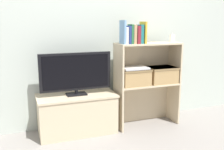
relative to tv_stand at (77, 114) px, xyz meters
The scene contains 18 objects.
ground_plane 0.50m from the tv_stand, 26.61° to the right, with size 16.00×16.00×0.00m, color gray.
wall_back 1.08m from the tv_stand, 30.45° to the left, with size 10.00×0.05×2.40m.
tv_stand is the anchor object (origin of this frame).
tv 0.47m from the tv_stand, 90.00° to the right, with size 0.79×0.14×0.47m.
bookshelf_lower_tier 0.86m from the tv_stand, ahead, with size 0.76×0.30×0.52m.
bookshelf_upper_tier 1.04m from the tv_stand, ahead, with size 0.76×0.30×0.48m.
book_skyblue 1.04m from the tv_stand, 10.78° to the right, with size 0.02×0.15×0.26m.
book_ivory 1.03m from the tv_stand, 10.22° to the right, with size 0.03×0.14×0.18m.
book_navy 1.05m from the tv_stand, ahead, with size 0.03×0.13×0.20m.
book_forest 1.07m from the tv_stand, ahead, with size 0.02×0.13×0.21m.
book_tan 1.09m from the tv_stand, ahead, with size 0.03×0.13×0.21m.
book_maroon 1.11m from the tv_stand, ahead, with size 0.04×0.15×0.20m.
book_teal 1.14m from the tv_stand, ahead, with size 0.04×0.13×0.21m.
book_mustard 1.18m from the tv_stand, ahead, with size 0.02×0.16×0.24m.
baby_monitor 1.43m from the tv_stand, ahead, with size 0.05×0.03×0.12m.
storage_basket_left 0.78m from the tv_stand, ahead, with size 0.34×0.26×0.19m.
storage_basket_right 1.11m from the tv_stand, ahead, with size 0.34×0.26×0.19m.
laptop 0.84m from the tv_stand, ahead, with size 0.30×0.22×0.02m.
Camera 1 is at (-0.99, -2.57, 1.26)m, focal length 42.00 mm.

